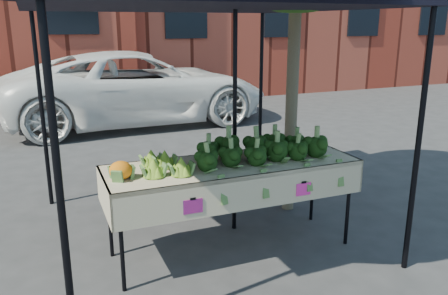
% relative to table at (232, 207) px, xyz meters
% --- Properties ---
extents(ground, '(90.00, 90.00, 0.00)m').
position_rel_table_xyz_m(ground, '(-0.08, 0.01, -0.45)').
color(ground, '#2F2F32').
extents(table, '(2.41, 0.84, 0.90)m').
position_rel_table_xyz_m(table, '(0.00, 0.00, 0.00)').
color(table, beige).
rests_on(table, ground).
extents(canopy, '(3.16, 3.16, 2.74)m').
position_rel_table_xyz_m(canopy, '(-0.13, 0.52, 0.92)').
color(canopy, black).
rests_on(canopy, ground).
extents(broccoli_heap, '(1.38, 0.58, 0.27)m').
position_rel_table_xyz_m(broccoli_heap, '(0.27, 0.03, 0.58)').
color(broccoli_heap, black).
rests_on(broccoli_heap, table).
extents(romanesco_cluster, '(0.44, 0.58, 0.21)m').
position_rel_table_xyz_m(romanesco_cluster, '(-0.67, 0.04, 0.55)').
color(romanesco_cluster, '#83A531').
rests_on(romanesco_cluster, table).
extents(cauliflower_pair, '(0.21, 0.21, 0.19)m').
position_rel_table_xyz_m(cauliflower_pair, '(-1.05, -0.05, 0.54)').
color(cauliflower_pair, orange).
rests_on(cauliflower_pair, table).
extents(street_tree, '(2.02, 2.02, 3.99)m').
position_rel_table_xyz_m(street_tree, '(1.05, 0.69, 1.54)').
color(street_tree, '#1E4C14').
rests_on(street_tree, ground).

